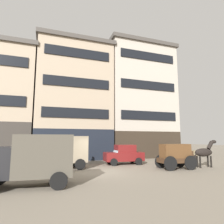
% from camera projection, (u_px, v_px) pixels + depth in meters
% --- Properties ---
extents(ground_plane, '(120.00, 120.00, 0.00)m').
position_uv_depth(ground_plane, '(98.00, 172.00, 14.21)').
color(ground_plane, slate).
extents(building_center_left, '(9.35, 6.64, 14.50)m').
position_uv_depth(building_center_left, '(73.00, 100.00, 24.81)').
color(building_center_left, black).
rests_on(building_center_left, ground_plane).
extents(building_center_right, '(9.69, 6.64, 15.65)m').
position_uv_depth(building_center_right, '(138.00, 100.00, 27.86)').
color(building_center_right, '#33281E').
rests_on(building_center_right, ground_plane).
extents(cargo_wagon, '(2.98, 1.66, 1.98)m').
position_uv_depth(cargo_wagon, '(176.00, 154.00, 15.76)').
color(cargo_wagon, '#3D2819').
rests_on(cargo_wagon, ground_plane).
extents(draft_horse, '(2.35, 0.70, 2.30)m').
position_uv_depth(draft_horse, '(205.00, 152.00, 16.73)').
color(draft_horse, black).
rests_on(draft_horse, ground_plane).
extents(delivery_truck_near, '(4.43, 2.32, 2.62)m').
position_uv_depth(delivery_truck_near, '(62.00, 151.00, 15.82)').
color(delivery_truck_near, '#2D3823').
rests_on(delivery_truck_near, ground_plane).
extents(delivery_truck_far, '(4.44, 2.33, 2.62)m').
position_uv_depth(delivery_truck_far, '(32.00, 158.00, 9.98)').
color(delivery_truck_far, black).
rests_on(delivery_truck_far, ground_plane).
extents(sedan_light, '(3.71, 1.88, 1.83)m').
position_uv_depth(sedan_light, '(179.00, 152.00, 21.55)').
color(sedan_light, '#7A6B4C').
rests_on(sedan_light, ground_plane).
extents(sedan_parked_curb, '(3.80, 2.06, 1.83)m').
position_uv_depth(sedan_parked_curb, '(124.00, 154.00, 18.68)').
color(sedan_parked_curb, maroon).
rests_on(sedan_parked_curb, ground_plane).
extents(pedestrian_officer, '(0.43, 0.43, 1.79)m').
position_uv_depth(pedestrian_officer, '(83.00, 153.00, 19.34)').
color(pedestrian_officer, '#38332D').
rests_on(pedestrian_officer, ground_plane).
extents(fire_hydrant_curbside, '(0.24, 0.24, 0.83)m').
position_uv_depth(fire_hydrant_curbside, '(37.00, 160.00, 17.97)').
color(fire_hydrant_curbside, maroon).
rests_on(fire_hydrant_curbside, ground_plane).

